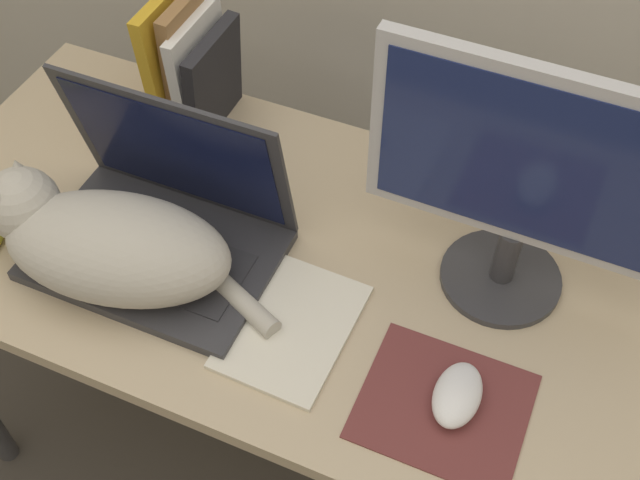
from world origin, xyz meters
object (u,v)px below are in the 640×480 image
(cat, at_px, (105,242))
(notepad, at_px, (292,326))
(external_monitor, at_px, (528,180))
(book_row, at_px, (192,69))
(laptop, at_px, (162,224))
(computer_mouse, at_px, (457,395))

(cat, bearing_deg, notepad, 3.40)
(external_monitor, relative_size, book_row, 1.85)
(laptop, height_order, cat, laptop)
(external_monitor, height_order, computer_mouse, external_monitor)
(laptop, distance_m, computer_mouse, 0.52)
(cat, distance_m, external_monitor, 0.62)
(laptop, relative_size, book_row, 1.54)
(laptop, relative_size, cat, 0.78)
(computer_mouse, relative_size, notepad, 0.45)
(laptop, xyz_separation_m, cat, (-0.04, -0.08, 0.03))
(cat, bearing_deg, external_monitor, 22.19)
(cat, distance_m, book_row, 0.38)
(laptop, xyz_separation_m, book_row, (-0.10, 0.29, 0.06))
(cat, bearing_deg, computer_mouse, -0.43)
(cat, height_order, notepad, cat)
(book_row, relative_size, notepad, 1.04)
(laptop, bearing_deg, computer_mouse, -9.71)
(external_monitor, relative_size, notepad, 1.93)
(cat, bearing_deg, laptop, 61.81)
(cat, relative_size, external_monitor, 1.07)
(laptop, xyz_separation_m, external_monitor, (0.51, 0.14, 0.17))
(laptop, height_order, computer_mouse, laptop)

